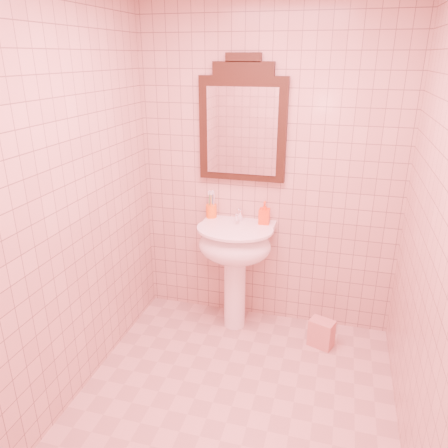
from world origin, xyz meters
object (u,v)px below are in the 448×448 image
(towel, at_px, (321,333))
(toothbrush_cup, at_px, (211,211))
(mirror, at_px, (243,124))
(pedestal_sink, at_px, (235,252))
(soap_dispenser, at_px, (264,213))

(towel, bearing_deg, toothbrush_cup, 164.57)
(mirror, bearing_deg, pedestal_sink, -90.00)
(toothbrush_cup, distance_m, towel, 1.27)
(pedestal_sink, xyz_separation_m, soap_dispenser, (0.20, 0.14, 0.29))
(mirror, height_order, toothbrush_cup, mirror)
(mirror, bearing_deg, towel, -22.48)
(pedestal_sink, relative_size, towel, 3.99)
(pedestal_sink, height_order, toothbrush_cup, toothbrush_cup)
(pedestal_sink, bearing_deg, toothbrush_cup, 144.32)
(towel, bearing_deg, pedestal_sink, 172.76)
(pedestal_sink, height_order, towel, pedestal_sink)
(towel, bearing_deg, soap_dispenser, 155.79)
(pedestal_sink, xyz_separation_m, towel, (0.70, -0.09, -0.55))
(pedestal_sink, bearing_deg, soap_dispenser, 35.32)
(mirror, bearing_deg, toothbrush_cup, -172.40)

